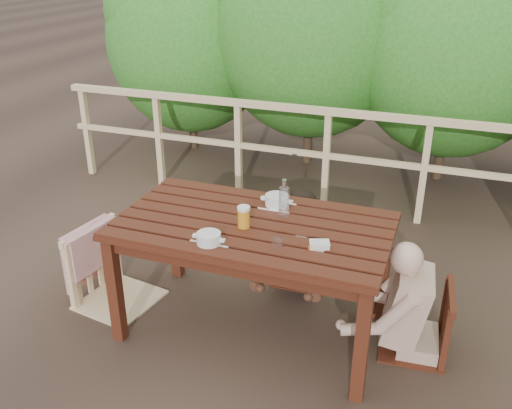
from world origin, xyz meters
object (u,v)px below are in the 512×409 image
(butter_tub, at_px, (319,246))
(chair_far, at_px, (303,231))
(table, at_px, (253,278))
(bottle, at_px, (284,200))
(diner_right, at_px, (429,266))
(tumbler, at_px, (277,244))
(chair_right, at_px, (420,291))
(woman, at_px, (305,206))
(chair_left, at_px, (113,238))
(beer_glass, at_px, (244,218))
(soup_far, at_px, (277,201))
(soup_near, at_px, (209,239))

(butter_tub, bearing_deg, chair_far, 91.31)
(butter_tub, bearing_deg, table, 141.33)
(table, distance_m, bottle, 0.57)
(diner_right, relative_size, tumbler, 16.40)
(chair_right, xyz_separation_m, woman, (-0.90, 0.56, 0.18))
(chair_left, relative_size, bottle, 3.82)
(table, height_order, woman, woman)
(woman, xyz_separation_m, tumbler, (0.10, -0.97, 0.21))
(chair_far, relative_size, butter_tub, 7.30)
(woman, relative_size, beer_glass, 8.09)
(table, xyz_separation_m, chair_left, (-1.02, -0.05, 0.13))
(soup_far, bearing_deg, soup_near, -108.39)
(chair_right, xyz_separation_m, diner_right, (0.03, 0.00, 0.19))
(chair_far, bearing_deg, butter_tub, -71.59)
(table, distance_m, diner_right, 1.10)
(table, distance_m, beer_glass, 0.48)
(table, bearing_deg, diner_right, 8.25)
(chair_left, bearing_deg, butter_tub, -85.41)
(diner_right, bearing_deg, tumbler, 111.95)
(butter_tub, bearing_deg, tumbler, -177.85)
(chair_left, bearing_deg, tumbler, -90.08)
(woman, xyz_separation_m, soup_near, (-0.29, -1.06, 0.21))
(bottle, bearing_deg, table, -139.65)
(chair_far, bearing_deg, soup_near, -107.69)
(table, relative_size, chair_right, 1.97)
(chair_left, distance_m, soup_far, 1.17)
(tumbler, xyz_separation_m, butter_tub, (0.22, 0.09, -0.01))
(table, relative_size, chair_far, 2.03)
(chair_far, xyz_separation_m, soup_near, (-0.29, -1.04, 0.41))
(chair_far, relative_size, chair_right, 0.97)
(soup_near, relative_size, bottle, 0.88)
(woman, height_order, soup_far, woman)
(chair_right, bearing_deg, chair_left, -88.38)
(chair_far, bearing_deg, tumbler, -86.12)
(chair_right, xyz_separation_m, butter_tub, (-0.57, -0.32, 0.38))
(diner_right, height_order, bottle, diner_right)
(bottle, bearing_deg, woman, 91.60)
(soup_near, bearing_deg, bottle, 57.00)
(chair_left, xyz_separation_m, diner_right, (2.09, 0.21, 0.10))
(chair_far, xyz_separation_m, tumbler, (0.10, -0.95, 0.40))
(beer_glass, relative_size, tumbler, 2.02)
(table, relative_size, chair_left, 1.63)
(tumbler, bearing_deg, woman, 95.91)
(woman, bearing_deg, butter_tub, 107.98)
(soup_far, relative_size, beer_glass, 1.73)
(soup_near, height_order, tumbler, soup_near)
(beer_glass, bearing_deg, bottle, 48.04)
(soup_near, xyz_separation_m, tumbler, (0.39, 0.09, -0.00))
(chair_left, bearing_deg, bottle, -72.19)
(chair_far, distance_m, bottle, 0.76)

